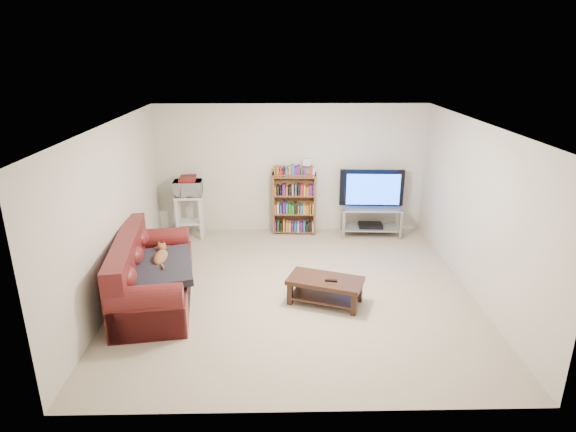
{
  "coord_description": "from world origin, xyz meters",
  "views": [
    {
      "loc": [
        -0.24,
        -6.27,
        3.32
      ],
      "look_at": [
        -0.1,
        0.4,
        1.0
      ],
      "focal_mm": 30.0,
      "sensor_mm": 36.0,
      "label": 1
    }
  ],
  "objects_px": {
    "sofa": "(148,278)",
    "coffee_table": "(325,286)",
    "tv_stand": "(371,216)",
    "bookshelf": "(294,203)"
  },
  "relations": [
    {
      "from": "coffee_table",
      "to": "tv_stand",
      "type": "bearing_deg",
      "value": 87.25
    },
    {
      "from": "tv_stand",
      "to": "coffee_table",
      "type": "bearing_deg",
      "value": -110.19
    },
    {
      "from": "sofa",
      "to": "bookshelf",
      "type": "xyz_separation_m",
      "value": [
        2.1,
        2.54,
        0.28
      ]
    },
    {
      "from": "coffee_table",
      "to": "tv_stand",
      "type": "height_order",
      "value": "tv_stand"
    },
    {
      "from": "sofa",
      "to": "bookshelf",
      "type": "bearing_deg",
      "value": 42.4
    },
    {
      "from": "tv_stand",
      "to": "bookshelf",
      "type": "distance_m",
      "value": 1.45
    },
    {
      "from": "sofa",
      "to": "coffee_table",
      "type": "xyz_separation_m",
      "value": [
        2.44,
        -0.15,
        -0.07
      ]
    },
    {
      "from": "sofa",
      "to": "coffee_table",
      "type": "distance_m",
      "value": 2.44
    },
    {
      "from": "sofa",
      "to": "coffee_table",
      "type": "bearing_deg",
      "value": -11.47
    },
    {
      "from": "sofa",
      "to": "tv_stand",
      "type": "distance_m",
      "value": 4.27
    }
  ]
}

